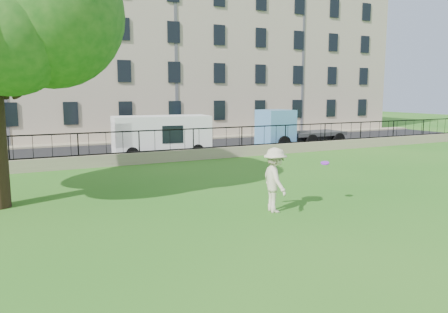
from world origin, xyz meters
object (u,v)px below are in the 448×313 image
frisbee (325,163)px  man (275,180)px  white_van (162,136)px  blue_truck (300,128)px

frisbee → man: bearing=178.8°
man → white_van: (0.77, 13.19, 0.16)m
man → white_van: 13.21m
frisbee → white_van: (-1.11, 13.23, -0.24)m
frisbee → blue_truck: bearing=56.6°
frisbee → white_van: 13.28m
frisbee → blue_truck: 15.85m
frisbee → white_van: size_ratio=0.05×
white_van → blue_truck: blue_truck is taller
man → blue_truck: 16.93m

